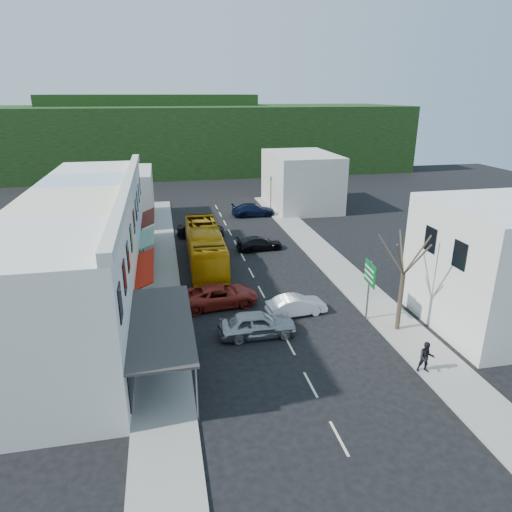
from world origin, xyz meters
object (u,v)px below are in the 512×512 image
at_px(pedestrian_right, 426,358).
at_px(direction_sign, 368,291).
at_px(car_silver, 257,326).
at_px(car_white, 296,305).
at_px(pedestrian_left, 174,300).
at_px(car_red, 220,296).
at_px(traffic_signal, 271,194).
at_px(bus, 205,248).
at_px(street_tree, 403,274).

height_order(pedestrian_right, direction_sign, direction_sign).
distance_m(car_silver, pedestrian_right, 9.90).
bearing_deg(car_white, pedestrian_left, 70.41).
bearing_deg(pedestrian_right, car_red, 148.75).
relative_size(pedestrian_left, traffic_signal, 0.38).
distance_m(bus, street_tree, 18.10).
distance_m(car_silver, pedestrian_left, 6.52).
height_order(car_red, direction_sign, direction_sign).
xyz_separation_m(bus, car_white, (5.11, -10.85, -0.85)).
xyz_separation_m(car_red, pedestrian_left, (-3.22, -0.57, 0.30)).
bearing_deg(car_red, pedestrian_left, 93.73).
relative_size(direction_sign, street_tree, 0.54).
xyz_separation_m(bus, direction_sign, (9.42, -12.66, 0.55)).
bearing_deg(pedestrian_right, direction_sign, 110.49).
xyz_separation_m(car_white, traffic_signal, (5.07, 28.67, 1.52)).
bearing_deg(pedestrian_right, car_silver, 160.14).
bearing_deg(street_tree, pedestrian_left, 158.67).
distance_m(pedestrian_right, traffic_signal, 36.89).
distance_m(car_red, direction_sign, 10.28).
height_order(car_silver, pedestrian_left, pedestrian_left).
relative_size(car_silver, car_red, 0.96).
height_order(pedestrian_right, street_tree, street_tree).
distance_m(car_white, direction_sign, 4.88).
relative_size(bus, street_tree, 1.50).
height_order(pedestrian_left, street_tree, street_tree).
distance_m(car_silver, traffic_signal, 32.13).
relative_size(car_white, street_tree, 0.57).
bearing_deg(car_red, pedestrian_right, -143.99).
distance_m(car_red, traffic_signal, 28.10).
distance_m(bus, pedestrian_left, 9.49).
bearing_deg(pedestrian_right, bus, 133.82).
xyz_separation_m(car_silver, pedestrian_left, (-4.95, 4.23, 0.30)).
height_order(car_silver, traffic_signal, traffic_signal).
distance_m(pedestrian_right, street_tree, 5.57).
relative_size(car_silver, pedestrian_left, 2.59).
relative_size(car_white, pedestrian_right, 2.59).
xyz_separation_m(bus, street_tree, (10.76, -14.37, 2.32)).
relative_size(car_white, traffic_signal, 0.99).
relative_size(street_tree, traffic_signal, 1.74).
bearing_deg(street_tree, pedestrian_right, -100.70).
height_order(bus, direction_sign, direction_sign).
height_order(direction_sign, traffic_signal, traffic_signal).
xyz_separation_m(direction_sign, street_tree, (1.34, -1.70, 1.76)).
bearing_deg(direction_sign, car_silver, -170.65).
height_order(car_silver, direction_sign, direction_sign).
xyz_separation_m(car_red, pedestrian_right, (9.71, -10.66, 0.30)).
height_order(car_white, direction_sign, direction_sign).
relative_size(bus, direction_sign, 2.76).
xyz_separation_m(car_red, direction_sign, (9.25, -4.26, 1.40)).
height_order(car_silver, pedestrian_right, pedestrian_right).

